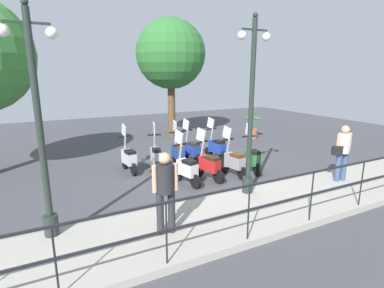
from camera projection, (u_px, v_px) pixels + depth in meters
ground_plane at (208, 170)px, 9.92m from camera, size 28.00×28.00×0.00m
promenade_walkway at (274, 204)px, 7.17m from camera, size 2.20×20.00×0.15m
fence_railing at (312, 186)px, 6.07m from camera, size 0.04×16.03×1.07m
lamp_post_near at (251, 118)px, 7.26m from camera, size 0.26×0.90×4.31m
lamp_post_far at (41, 141)px, 5.25m from camera, size 0.26×0.90×4.15m
pedestrian_with_bag at (343, 149)px, 8.30m from camera, size 0.36×0.66×1.59m
pedestrian_distant at (165, 187)px, 5.54m from camera, size 0.37×0.49×1.59m
tree_distant at (171, 54)px, 14.29m from camera, size 3.32×3.32×5.68m
potted_palm at (252, 129)px, 14.73m from camera, size 1.06×0.66×1.05m
scooter_near_0 at (252, 158)px, 9.61m from camera, size 1.22×0.49×1.54m
scooter_near_1 at (234, 161)px, 9.20m from camera, size 1.23×0.46×1.54m
scooter_near_2 at (209, 165)px, 8.89m from camera, size 1.20×0.54×1.54m
scooter_near_3 at (186, 168)px, 8.53m from camera, size 1.22×0.50×1.54m
scooter_far_0 at (216, 147)px, 10.97m from camera, size 1.22×0.48×1.54m
scooter_far_1 at (191, 149)px, 10.65m from camera, size 1.23×0.46×1.54m
scooter_far_2 at (178, 152)px, 10.26m from camera, size 1.23×0.44×1.54m
scooter_far_3 at (156, 156)px, 9.84m from camera, size 1.22×0.50×1.54m
scooter_far_4 at (129, 158)px, 9.60m from camera, size 1.23×0.44×1.54m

